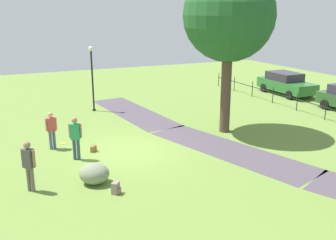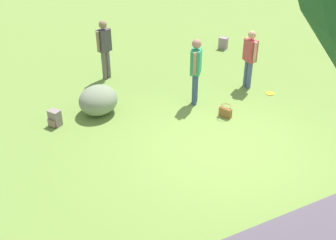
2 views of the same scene
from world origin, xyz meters
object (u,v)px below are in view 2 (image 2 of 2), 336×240
Objects in this scene: woman_with_handbag at (196,67)px; lawn_boulder at (98,100)px; backpack_by_boulder at (55,118)px; frisbee_on_grass at (270,93)px; man_near_boulder at (104,45)px; passerby_on_path at (250,55)px; handbag_on_grass at (225,112)px; spare_backpack_on_lawn at (223,43)px.

lawn_boulder is at bearing 1.99° from woman_with_handbag.
backpack_by_boulder reaches higher than frisbee_on_grass.
woman_with_handbag is 3.71m from backpack_by_boulder.
man_near_boulder is at bearing -41.71° from woman_with_handbag.
man_near_boulder reaches higher than passerby_on_path.
passerby_on_path is (-1.68, -0.69, -0.08)m from woman_with_handbag.
frisbee_on_grass is at bearing -175.74° from woman_with_handbag.
spare_backpack_on_lawn reaches higher than handbag_on_grass.
lawn_boulder is 3.61× the size of handbag_on_grass.
spare_backpack_on_lawn is at bearing -84.87° from frisbee_on_grass.
woman_with_handbag is at bearing -54.31° from handbag_on_grass.
backpack_by_boulder is 6.88m from spare_backpack_on_lawn.
spare_backpack_on_lawn is at bearing -105.71° from handbag_on_grass.
handbag_on_grass is (1.09, 1.52, -0.82)m from passerby_on_path.
woman_with_handbag is 4.43× the size of spare_backpack_on_lawn.
passerby_on_path reaches higher than lawn_boulder.
woman_with_handbag is at bearing 22.24° from passerby_on_path.
lawn_boulder is 0.79× the size of man_near_boulder.
handbag_on_grass is at bearing 166.54° from lawn_boulder.
passerby_on_path reaches higher than frisbee_on_grass.
man_near_boulder is (2.22, -1.98, -0.02)m from woman_with_handbag.
passerby_on_path is at bearing 161.72° from man_near_boulder.
frisbee_on_grass is at bearing 95.13° from spare_backpack_on_lawn.
backpack_by_boulder is 5.80m from frisbee_on_grass.
lawn_boulder is 2.19m from man_near_boulder.
passerby_on_path is 4.31× the size of handbag_on_grass.
man_near_boulder is 7.52× the size of frisbee_on_grass.
passerby_on_path reaches higher than handbag_on_grass.
frisbee_on_grass is at bearing -147.97° from handbag_on_grass.
woman_with_handbag is 2.42m from frisbee_on_grass.
spare_backpack_on_lawn is (-5.44, -4.21, 0.00)m from backpack_by_boulder.
frisbee_on_grass is (-2.18, -0.16, -1.03)m from woman_with_handbag.
passerby_on_path is (-3.90, 1.29, -0.06)m from man_near_boulder.
lawn_boulder is at bearing 40.79° from spare_backpack_on_lawn.
handbag_on_grass is 1.88m from frisbee_on_grass.
woman_with_handbag is 1.07× the size of passerby_on_path.
backpack_by_boulder is (4.17, -0.30, 0.05)m from handbag_on_grass.
lawn_boulder is at bearing 82.06° from man_near_boulder.
man_near_boulder is 2.96m from backpack_by_boulder.
man_near_boulder is at bearing -22.41° from frisbee_on_grass.
frisbee_on_grass is (-4.69, -0.25, -0.35)m from lawn_boulder.
man_near_boulder is at bearing -118.40° from backpack_by_boulder.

